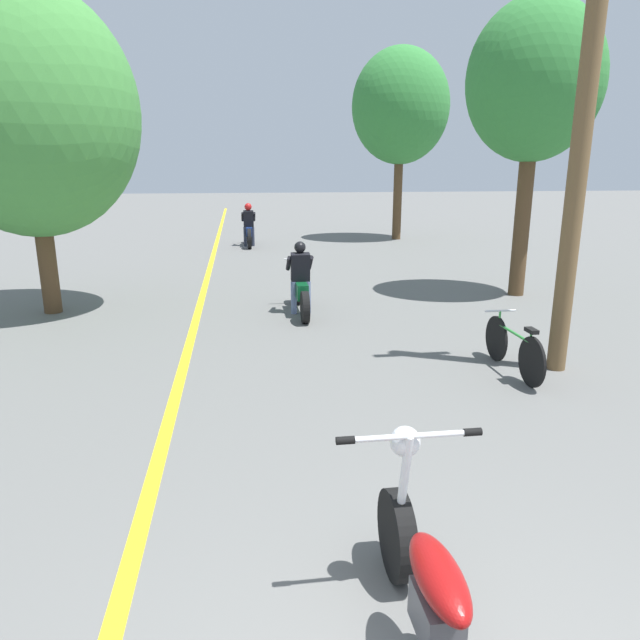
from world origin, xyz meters
name	(u,v)px	position (x,y,z in m)	size (l,w,h in m)	color
lane_stripe_center	(208,275)	(-1.70, 13.05, 0.00)	(0.14, 48.00, 0.01)	yellow
utility_pole	(581,142)	(3.29, 5.42, 2.93)	(1.10, 0.24, 5.68)	brown
roadside_tree_right_near	(535,83)	(4.91, 9.84, 4.21)	(2.67, 2.41, 5.79)	#513A23
roadside_tree_right_far	(401,107)	(4.98, 19.60, 4.70)	(3.49, 3.14, 6.73)	#513A23
roadside_tree_left	(29,112)	(-4.38, 9.62, 3.54)	(3.72, 3.35, 5.69)	#513A23
motorcycle_foreground	(434,598)	(0.08, 1.10, 0.42)	(0.89, 2.12, 1.12)	black
motorcycle_rider_lead	(300,286)	(0.21, 8.93, 0.50)	(0.50, 2.02, 1.33)	black
motorcycle_rider_far	(249,230)	(-0.55, 18.44, 0.55)	(0.50, 2.13, 1.45)	black
bicycle_parked	(513,348)	(2.63, 5.36, 0.34)	(0.44, 1.64, 0.74)	black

